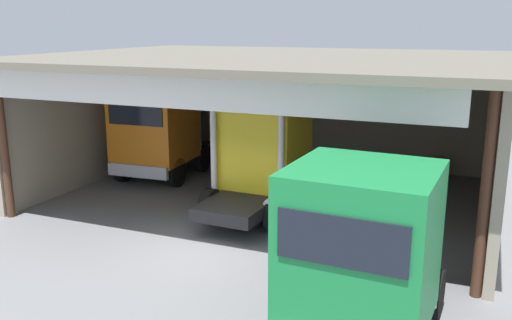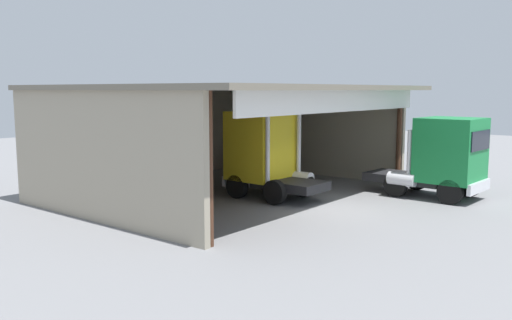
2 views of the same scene
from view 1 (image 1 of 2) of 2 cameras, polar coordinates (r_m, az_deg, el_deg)
ground_plane at (r=14.60m, az=-5.65°, el=-9.30°), size 80.00×80.00×0.00m
workshop_shed at (r=19.01m, az=2.64°, el=6.79°), size 14.32×11.78×4.76m
truck_orange_center_right_bay at (r=20.99m, az=-10.07°, el=3.28°), size 2.81×4.81×3.69m
truck_yellow_yard_outside at (r=16.86m, az=0.58°, el=0.78°), size 2.57×4.33×3.67m
truck_green_left_bay at (r=10.07m, az=10.94°, el=-9.39°), size 2.62×5.05×3.42m
oil_drum at (r=21.52m, az=18.07°, el=-1.03°), size 0.58×0.58×0.92m
tool_cart at (r=23.13m, az=0.06°, el=0.76°), size 0.90×0.60×1.00m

